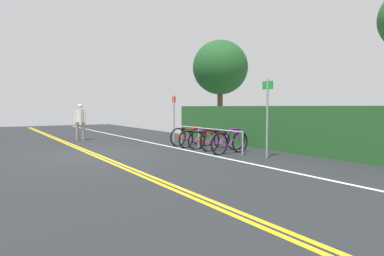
{
  "coord_description": "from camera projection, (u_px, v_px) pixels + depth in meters",
  "views": [
    {
      "loc": [
        11.27,
        -3.09,
        1.52
      ],
      "look_at": [
        0.73,
        3.27,
        0.78
      ],
      "focal_mm": 33.02,
      "sensor_mm": 36.0,
      "label": 1
    }
  ],
  "objects": [
    {
      "name": "bicycle_4",
      "position": [
        230.0,
        143.0,
        11.46
      ],
      "size": [
        0.46,
        1.68,
        0.76
      ],
      "color": "black",
      "rests_on": "ground_plane"
    },
    {
      "name": "bike_lane_stripe_white",
      "position": [
        177.0,
        148.0,
        12.91
      ],
      "size": [
        33.74,
        0.12,
        0.0
      ],
      "primitive_type": "cube",
      "color": "white",
      "rests_on": "ground_plane"
    },
    {
      "name": "centre_line_yellow_inner",
      "position": [
        91.0,
        154.0,
        11.28
      ],
      "size": [
        33.74,
        0.1,
        0.0
      ],
      "primitive_type": "cube",
      "color": "gold",
      "rests_on": "ground_plane"
    },
    {
      "name": "centre_line_yellow_outer",
      "position": [
        96.0,
        154.0,
        11.36
      ],
      "size": [
        33.74,
        0.1,
        0.0
      ],
      "primitive_type": "cube",
      "color": "gold",
      "rests_on": "ground_plane"
    },
    {
      "name": "bicycle_1",
      "position": [
        197.0,
        138.0,
        13.34
      ],
      "size": [
        0.47,
        1.73,
        0.7
      ],
      "color": "black",
      "rests_on": "ground_plane"
    },
    {
      "name": "tree_near_left",
      "position": [
        220.0,
        68.0,
        18.52
      ],
      "size": [
        2.89,
        2.89,
        5.0
      ],
      "color": "brown",
      "rests_on": "ground_plane"
    },
    {
      "name": "ground_plane",
      "position": [
        93.0,
        155.0,
        11.32
      ],
      "size": [
        37.49,
        13.13,
        0.05
      ],
      "primitive_type": "cube",
      "color": "#232628"
    },
    {
      "name": "bike_rack",
      "position": [
        208.0,
        134.0,
        12.74
      ],
      "size": [
        3.94,
        0.05,
        0.74
      ],
      "color": "#9EA0A5",
      "rests_on": "ground_plane"
    },
    {
      "name": "bicycle_3",
      "position": [
        223.0,
        140.0,
        12.23
      ],
      "size": [
        0.46,
        1.82,
        0.79
      ],
      "color": "black",
      "rests_on": "ground_plane"
    },
    {
      "name": "sign_post_near",
      "position": [
        174.0,
        114.0,
        15.13
      ],
      "size": [
        0.36,
        0.08,
        2.01
      ],
      "color": "gray",
      "rests_on": "ground_plane"
    },
    {
      "name": "bicycle_0",
      "position": [
        189.0,
        136.0,
        13.97
      ],
      "size": [
        0.46,
        1.76,
        0.75
      ],
      "color": "black",
      "rests_on": "ground_plane"
    },
    {
      "name": "bicycle_2",
      "position": [
        209.0,
        140.0,
        12.78
      ],
      "size": [
        0.46,
        1.7,
        0.7
      ],
      "color": "black",
      "rests_on": "ground_plane"
    },
    {
      "name": "hedge_backdrop",
      "position": [
        286.0,
        128.0,
        12.65
      ],
      "size": [
        12.89,
        1.33,
        1.55
      ],
      "primitive_type": "cube",
      "color": "#235626",
      "rests_on": "ground_plane"
    },
    {
      "name": "pedestrian",
      "position": [
        80.0,
        119.0,
        16.01
      ],
      "size": [
        0.32,
        0.46,
        1.65
      ],
      "color": "slate",
      "rests_on": "ground_plane"
    },
    {
      "name": "sign_post_far",
      "position": [
        267.0,
        111.0,
        10.39
      ],
      "size": [
        0.36,
        0.1,
        2.33
      ],
      "color": "gray",
      "rests_on": "ground_plane"
    }
  ]
}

